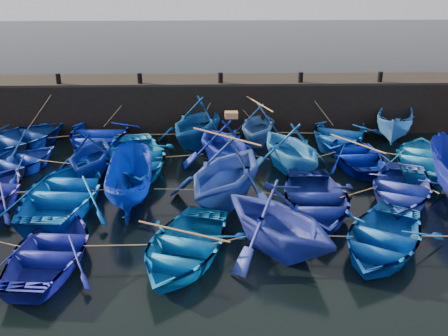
{
  "coord_description": "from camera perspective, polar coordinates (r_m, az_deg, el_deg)",
  "views": [
    {
      "loc": [
        -0.49,
        -14.94,
        8.36
      ],
      "look_at": [
        0.0,
        3.2,
        0.7
      ],
      "focal_mm": 40.0,
      "sensor_mm": 36.0,
      "label": 1
    }
  ],
  "objects": [
    {
      "name": "boat_17",
      "position": [
        17.93,
        10.41,
        -3.48
      ],
      "size": [
        3.69,
        5.04,
        1.02
      ],
      "primitive_type": "imported",
      "rotation": [
        0.0,
        0.0,
        -0.03
      ],
      "color": "navy",
      "rests_on": "ground"
    },
    {
      "name": "boat_24",
      "position": [
        16.08,
        17.62,
        -7.69
      ],
      "size": [
        5.14,
        5.58,
        0.94
      ],
      "primitive_type": "imported",
      "rotation": [
        0.0,
        0.0,
        -0.55
      ],
      "color": "#084495",
      "rests_on": "ground"
    },
    {
      "name": "boat_0",
      "position": [
        25.21,
        -22.53,
        3.1
      ],
      "size": [
        6.44,
        6.77,
        1.14
      ],
      "primitive_type": "imported",
      "rotation": [
        0.0,
        0.0,
        2.5
      ],
      "color": "navy",
      "rests_on": "ground"
    },
    {
      "name": "mooring_ropes",
      "position": [
        21.24,
        -1.03,
        2.26
      ],
      "size": [
        18.12,
        11.77,
        2.1
      ],
      "color": "tan",
      "rests_on": "ground"
    },
    {
      "name": "boat_11",
      "position": [
        22.56,
        14.85,
        1.58
      ],
      "size": [
        3.37,
        4.54,
        0.91
      ],
      "primitive_type": "imported",
      "rotation": [
        0.0,
        0.0,
        3.2
      ],
      "color": "#001284",
      "rests_on": "ground"
    },
    {
      "name": "boat_21",
      "position": [
        15.69,
        -19.03,
        -8.76
      ],
      "size": [
        3.55,
        4.69,
        0.92
      ],
      "primitive_type": "imported",
      "rotation": [
        0.0,
        0.0,
        3.05
      ],
      "color": "navy",
      "rests_on": "ground"
    },
    {
      "name": "boat_8",
      "position": [
        21.41,
        -10.15,
        1.17
      ],
      "size": [
        4.94,
        6.15,
        1.13
      ],
      "primitive_type": "imported",
      "rotation": [
        0.0,
        0.0,
        0.21
      ],
      "color": "#0860B5",
      "rests_on": "ground"
    },
    {
      "name": "wooden_crate",
      "position": [
        20.98,
        0.85,
        6.09
      ],
      "size": [
        0.55,
        0.39,
        0.26
      ],
      "primitive_type": "cube",
      "color": "olive",
      "rests_on": "boat_9"
    },
    {
      "name": "bollard_1",
      "position": [
        25.39,
        -9.61,
        10.09
      ],
      "size": [
        0.24,
        0.24,
        0.5
      ],
      "primitive_type": "cylinder",
      "color": "black",
      "rests_on": "quay_top"
    },
    {
      "name": "boat_12",
      "position": [
        23.05,
        21.71,
        1.22
      ],
      "size": [
        4.8,
        5.54,
        0.96
      ],
      "primitive_type": "imported",
      "rotation": [
        0.0,
        0.0,
        2.76
      ],
      "color": "blue",
      "rests_on": "ground"
    },
    {
      "name": "boat_7",
      "position": [
        21.08,
        -14.96,
        1.6
      ],
      "size": [
        3.52,
        3.99,
        1.97
      ],
      "primitive_type": "imported",
      "rotation": [
        0.0,
        0.0,
        3.06
      ],
      "color": "navy",
      "rests_on": "ground"
    },
    {
      "name": "bollard_0",
      "position": [
        26.24,
        -18.41,
        9.66
      ],
      "size": [
        0.24,
        0.24,
        0.5
      ],
      "primitive_type": "cylinder",
      "color": "black",
      "rests_on": "quay_top"
    },
    {
      "name": "boat_18",
      "position": [
        19.63,
        19.56,
        -2.19
      ],
      "size": [
        4.84,
        5.54,
        0.96
      ],
      "primitive_type": "imported",
      "rotation": [
        0.0,
        0.0,
        -0.4
      ],
      "color": "navy",
      "rests_on": "ground"
    },
    {
      "name": "boat_2",
      "position": [
        23.83,
        -3.04,
        5.33
      ],
      "size": [
        5.35,
        5.67,
        2.36
      ],
      "primitive_type": "imported",
      "rotation": [
        0.0,
        0.0,
        -0.41
      ],
      "color": "navy",
      "rests_on": "ground"
    },
    {
      "name": "ground",
      "position": [
        17.12,
        0.29,
        -6.33
      ],
      "size": [
        120.0,
        120.0,
        0.0
      ],
      "primitive_type": "plane",
      "color": "black",
      "rests_on": "ground"
    },
    {
      "name": "bollard_4",
      "position": [
        26.54,
        17.42,
        9.92
      ],
      "size": [
        0.24,
        0.24,
        0.5
      ],
      "primitive_type": "cylinder",
      "color": "black",
      "rests_on": "quay_top"
    },
    {
      "name": "boat_1",
      "position": [
        24.65,
        -14.13,
        3.83
      ],
      "size": [
        4.24,
        5.86,
        1.2
      ],
      "primitive_type": "imported",
      "rotation": [
        0.0,
        0.0,
        -0.02
      ],
      "color": "#051CA9",
      "rests_on": "ground"
    },
    {
      "name": "quay_top",
      "position": [
        26.09,
        -0.44,
        10.05
      ],
      "size": [
        26.0,
        2.5,
        0.12
      ],
      "primitive_type": "cube",
      "color": "black",
      "rests_on": "quay_wall"
    },
    {
      "name": "quay_wall",
      "position": [
        26.42,
        -0.43,
        7.28
      ],
      "size": [
        26.0,
        2.5,
        2.5
      ],
      "primitive_type": "cube",
      "color": "black",
      "rests_on": "ground"
    },
    {
      "name": "loose_oars",
      "position": [
        19.38,
        4.67,
        2.5
      ],
      "size": [
        9.44,
        12.22,
        1.72
      ],
      "color": "#99724C",
      "rests_on": "ground"
    },
    {
      "name": "boat_15",
      "position": [
        18.46,
        -10.82,
        -1.55
      ],
      "size": [
        1.9,
        4.48,
        1.7
      ],
      "primitive_type": "imported",
      "rotation": [
        0.0,
        0.0,
        3.2
      ],
      "color": "#022295",
      "rests_on": "ground"
    },
    {
      "name": "boat_23",
      "position": [
        15.11,
        6.14,
        -5.75
      ],
      "size": [
        5.67,
        5.76,
        2.3
      ],
      "primitive_type": "imported",
      "rotation": [
        0.0,
        0.0,
        0.68
      ],
      "color": "#1F329C",
      "rests_on": "ground"
    },
    {
      "name": "bollard_2",
      "position": [
        25.15,
        -0.4,
        10.28
      ],
      "size": [
        0.24,
        0.24,
        0.5
      ],
      "primitive_type": "cylinder",
      "color": "black",
      "rests_on": "quay_top"
    },
    {
      "name": "boat_4",
      "position": [
        24.77,
        13.0,
        3.9
      ],
      "size": [
        5.53,
        6.33,
        1.1
      ],
      "primitive_type": "imported",
      "rotation": [
        0.0,
        0.0,
        -0.4
      ],
      "color": "#0A469D",
      "rests_on": "ground"
    },
    {
      "name": "boat_16",
      "position": [
        17.93,
        0.24,
        -0.34
      ],
      "size": [
        5.95,
        6.25,
        2.57
      ],
      "primitive_type": "imported",
      "rotation": [
        0.0,
        0.0,
        -0.46
      ],
      "color": "#2646A7",
      "rests_on": "ground"
    },
    {
      "name": "boat_3",
      "position": [
        24.13,
        3.94,
        5.04
      ],
      "size": [
        4.1,
        4.47,
        1.97
      ],
      "primitive_type": "imported",
      "rotation": [
        0.0,
        0.0,
        -0.27
      ],
      "color": "#2E5FAF",
      "rests_on": "ground"
    },
    {
      "name": "bollard_3",
      "position": [
        25.54,
        8.76,
        10.22
      ],
      "size": [
        0.24,
        0.24,
        0.5
      ],
      "primitive_type": "cylinder",
      "color": "black",
      "rests_on": "quay_top"
    },
    {
      "name": "boat_14",
      "position": [
        18.99,
        -17.61,
        -2.49
      ],
      "size": [
        4.29,
        5.74,
        1.14
      ],
      "primitive_type": "imported",
      "rotation": [
        0.0,
        0.0,
        3.07
      ],
      "color": "#044BB5",
      "rests_on": "ground"
    },
    {
      "name": "boat_5",
      "position": [
        25.94,
        18.96,
        4.84
      ],
      "size": [
        3.26,
        4.81,
        1.74
      ],
      "primitive_type": "imported",
      "rotation": [
        0.0,
        0.0,
        -0.39
      ],
      "color": "#285FB3",
      "rests_on": "ground"
    },
    {
      "name": "boat_22",
      "position": [
        14.99,
        -4.65,
        -8.9
      ],
      "size": [
        4.56,
        5.41,
        0.96
      ],
      "primitive_type": "imported",
      "rotation": [
        0.0,
        0.0,
        -0.31
      ],
      "color": "#085DA6",
      "rests_on": "ground"
    },
    {
      "name": "boat_10",
      "position": [
        20.98,
        7.7,
        2.44
      ],
      "size": [
        4.88,
        5.21,
        2.21
      ],
      "primitive_type": "imported",
      "rotation": [
        0.0,
        0.0,
        3.51
      ],
      "color": "blue",
      "rests_on": "ground"
    },
    {
      "name": "boat_6",
      "position": [
        22.65,
        -22.67,
        0.54
      ],
      "size": [
        4.75,
        5.09,
        0.86
      ],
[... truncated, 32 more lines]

